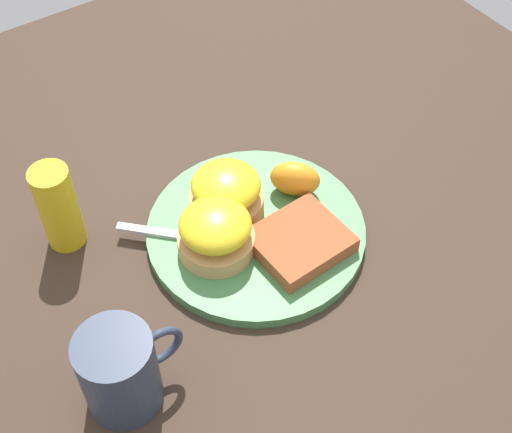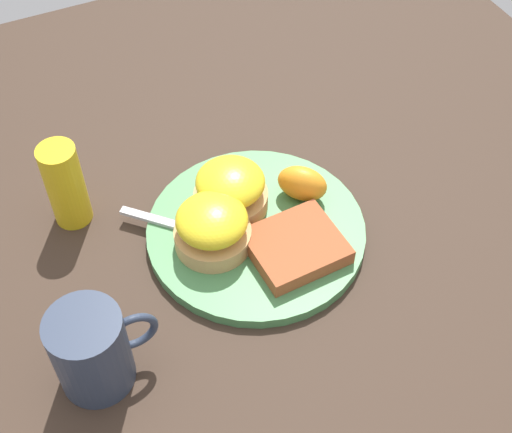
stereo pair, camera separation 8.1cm
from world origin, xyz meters
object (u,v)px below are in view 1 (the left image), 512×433
(orange_wedge, at_px, (295,179))
(cup, at_px, (121,371))
(hashbrown_patty, at_px, (300,241))
(condiment_bottle, at_px, (58,207))
(fork, at_px, (213,241))
(sandwich_benedict_right, at_px, (213,229))
(sandwich_benedict_left, at_px, (226,192))

(orange_wedge, distance_m, cup, 0.31)
(hashbrown_patty, relative_size, condiment_bottle, 0.90)
(fork, distance_m, condiment_bottle, 0.18)
(sandwich_benedict_right, xyz_separation_m, orange_wedge, (0.12, 0.02, -0.01))
(orange_wedge, bearing_deg, sandwich_benedict_left, 165.25)
(cup, xyz_separation_m, condiment_bottle, (0.03, 0.22, 0.01))
(sandwich_benedict_left, relative_size, sandwich_benedict_right, 1.00)
(hashbrown_patty, height_order, fork, hashbrown_patty)
(sandwich_benedict_left, relative_size, fork, 0.57)
(hashbrown_patty, height_order, condiment_bottle, condiment_bottle)
(sandwich_benedict_right, xyz_separation_m, cup, (-0.16, -0.10, 0.01))
(hashbrown_patty, relative_size, orange_wedge, 1.66)
(condiment_bottle, bearing_deg, sandwich_benedict_right, -41.02)
(sandwich_benedict_right, height_order, condiment_bottle, condiment_bottle)
(hashbrown_patty, xyz_separation_m, orange_wedge, (0.05, 0.07, 0.01))
(sandwich_benedict_right, xyz_separation_m, condiment_bottle, (-0.13, 0.11, 0.01))
(cup, bearing_deg, hashbrown_patty, 10.78)
(sandwich_benedict_right, relative_size, hashbrown_patty, 0.87)
(fork, relative_size, cup, 1.45)
(fork, relative_size, condiment_bottle, 1.39)
(sandwich_benedict_left, xyz_separation_m, orange_wedge, (0.08, -0.02, -0.01))
(sandwich_benedict_right, relative_size, orange_wedge, 1.45)
(condiment_bottle, bearing_deg, hashbrown_patty, -38.90)
(fork, bearing_deg, sandwich_benedict_left, 40.24)
(sandwich_benedict_left, height_order, hashbrown_patty, sandwich_benedict_left)
(sandwich_benedict_left, height_order, sandwich_benedict_right, same)
(hashbrown_patty, xyz_separation_m, condiment_bottle, (-0.21, 0.17, 0.03))
(orange_wedge, distance_m, condiment_bottle, 0.27)
(sandwich_benedict_left, bearing_deg, condiment_bottle, 156.34)
(sandwich_benedict_right, height_order, hashbrown_patty, sandwich_benedict_right)
(sandwich_benedict_left, distance_m, cup, 0.25)
(sandwich_benedict_left, bearing_deg, orange_wedge, -14.75)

